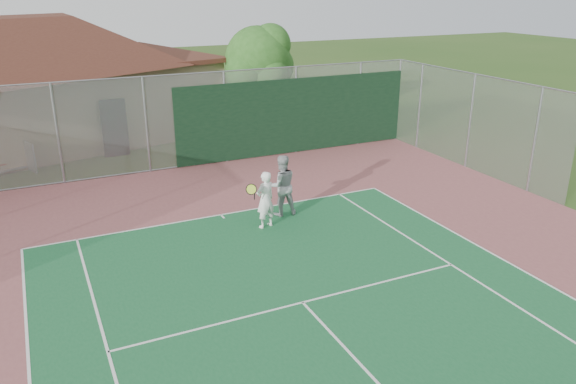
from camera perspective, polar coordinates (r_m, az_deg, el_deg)
The scene contains 6 objects.
back_fence at distance 21.77m, azimuth -6.08°, elevation 7.32°, with size 20.08×0.11×3.53m.
side_fence_right at distance 22.02m, azimuth 18.01°, elevation 6.82°, with size 0.08×9.00×3.50m.
clubhouse at distance 27.34m, azimuth -23.77°, elevation 11.65°, with size 16.48×12.99×6.28m.
tree at distance 26.26m, azimuth -2.91°, elevation 13.11°, with size 3.53×3.34×4.92m.
player_white_front at distance 15.77m, azimuth -2.36°, elevation -0.83°, with size 1.07×0.75×1.66m.
player_grey_back at distance 16.62m, azimuth -0.65°, elevation 0.63°, with size 0.98×0.81×1.85m.
Camera 1 is at (-4.82, -3.07, 6.53)m, focal length 35.00 mm.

